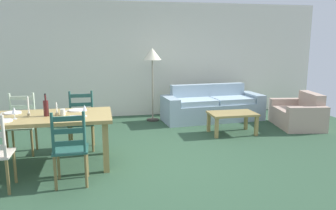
{
  "coord_description": "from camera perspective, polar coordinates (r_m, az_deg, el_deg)",
  "views": [
    {
      "loc": [
        -0.65,
        -4.59,
        1.76
      ],
      "look_at": [
        0.41,
        0.55,
        0.75
      ],
      "focal_mm": 34.85,
      "sensor_mm": 36.0,
      "label": 1
    }
  ],
  "objects": [
    {
      "name": "dinner_plate_far_left",
      "position": [
        5.22,
        -25.55,
        -1.23
      ],
      "size": [
        0.24,
        0.24,
        0.02
      ],
      "primitive_type": "cylinder",
      "color": "white",
      "rests_on": "dining_table"
    },
    {
      "name": "standing_lamp",
      "position": [
        7.29,
        -2.77,
        8.14
      ],
      "size": [
        0.4,
        0.4,
        1.64
      ],
      "color": "#332D28",
      "rests_on": "ground_plane"
    },
    {
      "name": "dinner_plate_far_right",
      "position": [
        5.08,
        -15.65,
        -0.88
      ],
      "size": [
        0.24,
        0.24,
        0.02
      ],
      "primitive_type": "cylinder",
      "color": "white",
      "rests_on": "dining_table"
    },
    {
      "name": "ground_plane",
      "position": [
        4.96,
        -3.43,
        -10.02
      ],
      "size": [
        9.6,
        9.6,
        0.02
      ],
      "primitive_type": "cube",
      "color": "#2D4C34"
    },
    {
      "name": "dinner_plate_near_right",
      "position": [
        4.59,
        -16.05,
        -2.13
      ],
      "size": [
        0.24,
        0.24,
        0.02
      ],
      "primitive_type": "cylinder",
      "color": "white",
      "rests_on": "dining_table"
    },
    {
      "name": "couch",
      "position": [
        7.58,
        7.62,
        -0.37
      ],
      "size": [
        2.34,
        0.98,
        0.8
      ],
      "color": "#9BB2C0",
      "rests_on": "ground_plane"
    },
    {
      "name": "wine_bottle",
      "position": [
        4.82,
        -20.56,
        -0.45
      ],
      "size": [
        0.07,
        0.07,
        0.32
      ],
      "color": "#471919",
      "rests_on": "dining_table"
    },
    {
      "name": "dining_chair_near_right",
      "position": [
        4.21,
        -16.7,
        -7.29
      ],
      "size": [
        0.42,
        0.4,
        0.96
      ],
      "color": "#235249",
      "rests_on": "ground_plane"
    },
    {
      "name": "dining_table",
      "position": [
        4.91,
        -21.03,
        -2.75
      ],
      "size": [
        1.9,
        0.96,
        0.75
      ],
      "color": "#A0874C",
      "rests_on": "ground_plane"
    },
    {
      "name": "dinner_plate_near_left",
      "position": [
        4.75,
        -26.95,
        -2.47
      ],
      "size": [
        0.24,
        0.24,
        0.02
      ],
      "primitive_type": "cylinder",
      "color": "white",
      "rests_on": "dining_table"
    },
    {
      "name": "coffee_cup_primary",
      "position": [
        4.81,
        -17.92,
        -1.2
      ],
      "size": [
        0.07,
        0.07,
        0.09
      ],
      "primitive_type": "cylinder",
      "color": "silver",
      "rests_on": "dining_table"
    },
    {
      "name": "dining_chair_far_right",
      "position": [
        5.62,
        -14.91,
        -2.66
      ],
      "size": [
        0.42,
        0.41,
        0.96
      ],
      "color": "#25524A",
      "rests_on": "ground_plane"
    },
    {
      "name": "candle_short",
      "position": [
        4.81,
        -18.87,
        -1.2
      ],
      "size": [
        0.05,
        0.05,
        0.19
      ],
      "color": "#998C66",
      "rests_on": "dining_table"
    },
    {
      "name": "fork_near_right",
      "position": [
        4.6,
        -17.91,
        -2.27
      ],
      "size": [
        0.03,
        0.17,
        0.01
      ],
      "primitive_type": "cube",
      "rotation": [
        0.0,
        0.0,
        0.09
      ],
      "color": "silver",
      "rests_on": "dining_table"
    },
    {
      "name": "candle_tall",
      "position": [
        4.93,
        -23.19,
        -0.87
      ],
      "size": [
        0.05,
        0.05,
        0.28
      ],
      "color": "#998C66",
      "rests_on": "dining_table"
    },
    {
      "name": "wall_far",
      "position": [
        7.93,
        -7.03,
        7.85
      ],
      "size": [
        9.6,
        0.16,
        2.7
      ],
      "primitive_type": "cube",
      "color": "silver",
      "rests_on": "ground_plane"
    },
    {
      "name": "fork_far_left",
      "position": [
        5.26,
        -27.13,
        -1.35
      ],
      "size": [
        0.03,
        0.17,
        0.01
      ],
      "primitive_type": "cube",
      "rotation": [
        0.0,
        0.0,
        0.09
      ],
      "color": "silver",
      "rests_on": "dining_table"
    },
    {
      "name": "armchair_upholstered",
      "position": [
        7.45,
        22.01,
        -1.61
      ],
      "size": [
        0.97,
        1.27,
        0.72
      ],
      "color": "tan",
      "rests_on": "ground_plane"
    },
    {
      "name": "coffee_table",
      "position": [
        6.46,
        11.18,
        -1.88
      ],
      "size": [
        0.9,
        0.56,
        0.42
      ],
      "color": "#A0874C",
      "rests_on": "ground_plane"
    },
    {
      "name": "wine_glass_near_right",
      "position": [
        4.66,
        -14.38,
        -0.58
      ],
      "size": [
        0.06,
        0.06,
        0.16
      ],
      "color": "white",
      "rests_on": "dining_table"
    },
    {
      "name": "dining_chair_far_left",
      "position": [
        5.72,
        -24.21,
        -3.03
      ],
      "size": [
        0.42,
        0.4,
        0.96
      ],
      "color": "beige",
      "rests_on": "ground_plane"
    },
    {
      "name": "wine_glass_near_left",
      "position": [
        4.8,
        -25.3,
        -0.94
      ],
      "size": [
        0.06,
        0.06,
        0.16
      ],
      "color": "white",
      "rests_on": "dining_table"
    },
    {
      "name": "fork_far_right",
      "position": [
        5.09,
        -17.33,
        -1.01
      ],
      "size": [
        0.03,
        0.17,
        0.01
      ],
      "primitive_type": "cube",
      "rotation": [
        0.0,
        0.0,
        -0.1
      ],
      "color": "silver",
      "rests_on": "dining_table"
    }
  ]
}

